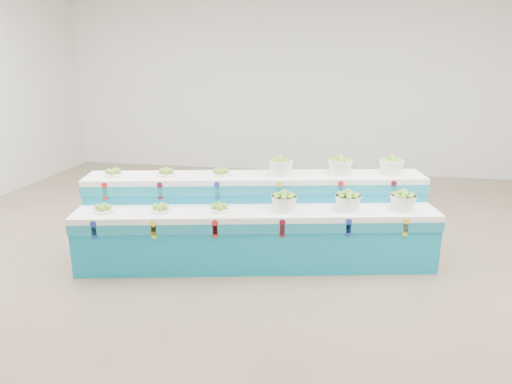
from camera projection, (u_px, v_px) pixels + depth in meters
ground at (244, 261)px, 5.81m from camera, size 10.00×10.00×0.00m
back_wall at (291, 80)px, 9.98m from camera, size 10.00×0.00×10.00m
display_stand at (256, 220)px, 5.78m from camera, size 4.42×1.97×1.02m
plate_lower_left at (103, 208)px, 5.41m from camera, size 0.29×0.29×0.10m
plate_lower_mid at (160, 207)px, 5.43m from camera, size 0.29×0.29×0.10m
plate_lower_right at (219, 207)px, 5.44m from camera, size 0.29×0.29×0.10m
basket_lower_left at (284, 201)px, 5.44m from camera, size 0.36×0.36×0.23m
basket_lower_mid at (348, 201)px, 5.46m from camera, size 0.36×0.36×0.23m
basket_lower_right at (403, 200)px, 5.48m from camera, size 0.36×0.36×0.23m
plate_upper_left at (113, 172)px, 5.84m from camera, size 0.29×0.29×0.10m
plate_upper_mid at (166, 172)px, 5.85m from camera, size 0.29×0.29×0.10m
plate_upper_right at (221, 171)px, 5.87m from camera, size 0.29×0.29×0.10m
basket_upper_left at (281, 166)px, 5.87m from camera, size 0.36×0.36×0.23m
basket_upper_mid at (340, 166)px, 5.89m from camera, size 0.36×0.36×0.23m
basket_upper_right at (391, 165)px, 5.91m from camera, size 0.36×0.36×0.23m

